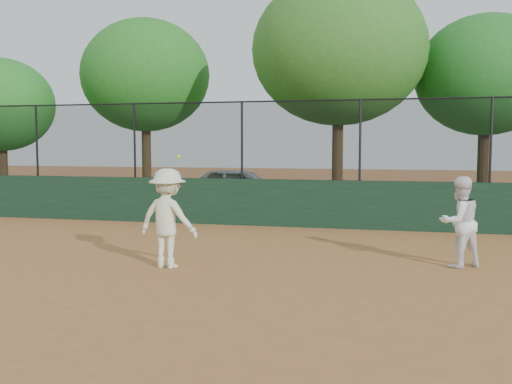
% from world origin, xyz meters
% --- Properties ---
extents(ground, '(80.00, 80.00, 0.00)m').
position_xyz_m(ground, '(0.00, 0.00, 0.00)').
color(ground, '#AD6B38').
rests_on(ground, ground).
extents(back_wall, '(26.00, 0.20, 1.20)m').
position_xyz_m(back_wall, '(0.00, 6.00, 0.60)').
color(back_wall, '#173421').
rests_on(back_wall, ground).
extents(grass_strip, '(36.00, 12.00, 0.01)m').
position_xyz_m(grass_strip, '(0.00, 12.00, 0.00)').
color(grass_strip, '#295119').
rests_on(grass_strip, ground).
extents(parked_car, '(3.93, 1.60, 1.34)m').
position_xyz_m(parked_car, '(-1.60, 9.88, 0.67)').
color(parked_car, '#9FA4A9').
rests_on(parked_car, ground).
extents(player_second, '(0.95, 0.90, 1.56)m').
position_xyz_m(player_second, '(4.43, 1.99, 0.78)').
color(player_second, white).
rests_on(player_second, ground).
extents(player_main, '(1.19, 0.82, 1.93)m').
position_xyz_m(player_main, '(-0.39, 0.77, 0.85)').
color(player_main, '#EFEECA').
rests_on(player_main, ground).
extents(fence_assembly, '(26.00, 0.06, 2.00)m').
position_xyz_m(fence_assembly, '(-0.03, 6.00, 2.24)').
color(fence_assembly, black).
rests_on(fence_assembly, back_wall).
extents(tree_0, '(4.03, 3.66, 5.31)m').
position_xyz_m(tree_0, '(-11.11, 10.51, 3.56)').
color(tree_0, '#462E19').
rests_on(tree_0, ground).
extents(tree_1, '(5.03, 4.58, 6.93)m').
position_xyz_m(tree_1, '(-6.15, 12.55, 4.74)').
color(tree_1, '#483219').
rests_on(tree_1, ground).
extents(tree_2, '(5.55, 5.05, 7.48)m').
position_xyz_m(tree_2, '(1.54, 10.27, 5.07)').
color(tree_2, '#462E19').
rests_on(tree_2, ground).
extents(tree_3, '(4.52, 4.11, 6.28)m').
position_xyz_m(tree_3, '(6.15, 11.74, 4.31)').
color(tree_3, '#372412').
rests_on(tree_3, ground).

